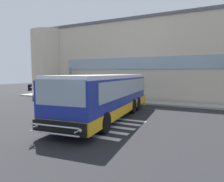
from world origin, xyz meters
TOP-DOWN VIEW (x-y plane):
  - ground_plane at (0.00, 0.00)m, footprint 80.00×90.00m
  - bay_paint_stripes at (2.00, -4.20)m, footprint 4.40×3.96m
  - terminal_building at (-0.70, 11.66)m, footprint 25.55×13.80m
  - boarding_curb at (0.00, 4.80)m, footprint 27.75×2.00m
  - entry_support_column at (-7.22, 5.40)m, footprint 0.28×0.28m
  - bus_main_foreground at (1.64, -2.32)m, footprint 3.58×10.83m
  - passenger_near_column at (-6.44, 5.20)m, footprint 0.52×0.50m
  - passenger_by_doorway at (-5.58, 5.13)m, footprint 0.53×0.37m
  - safety_bollard_yellow at (2.22, 3.60)m, footprint 0.18×0.18m

SIDE VIEW (x-z plane):
  - ground_plane at x=0.00m, z-range -0.02..0.00m
  - bay_paint_stripes at x=2.00m, z-range 0.00..0.01m
  - boarding_curb at x=0.00m, z-range 0.00..0.15m
  - safety_bollard_yellow at x=2.22m, z-range 0.00..0.90m
  - passenger_by_doorway at x=-5.58m, z-range 0.24..1.92m
  - passenger_near_column at x=-6.44m, z-range 0.28..1.95m
  - bus_main_foreground at x=1.64m, z-range -0.02..2.68m
  - entry_support_column at x=-7.22m, z-range 0.15..3.40m
  - terminal_building at x=-0.70m, z-range -0.01..8.45m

